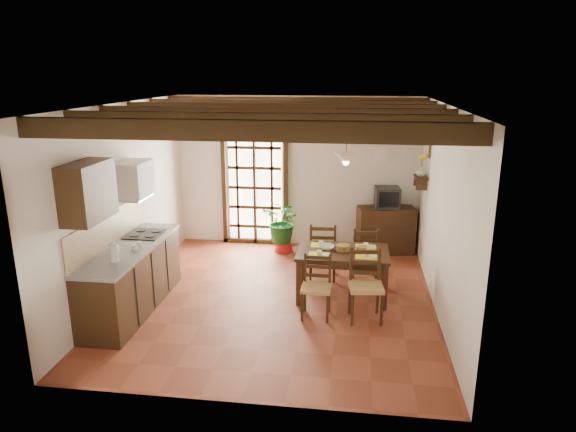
% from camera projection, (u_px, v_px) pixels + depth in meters
% --- Properties ---
extents(ground_plane, '(5.00, 5.00, 0.00)m').
position_uv_depth(ground_plane, '(278.00, 298.00, 7.56)').
color(ground_plane, brown).
extents(room_shell, '(4.52, 5.02, 2.81)m').
position_uv_depth(room_shell, '(277.00, 177.00, 7.07)').
color(room_shell, silver).
rests_on(room_shell, ground_plane).
extents(ceiling_beams, '(4.50, 4.34, 0.20)m').
position_uv_depth(ceiling_beams, '(277.00, 113.00, 6.83)').
color(ceiling_beams, black).
rests_on(ceiling_beams, room_shell).
extents(french_door, '(1.26, 0.11, 2.32)m').
position_uv_depth(french_door, '(255.00, 184.00, 9.68)').
color(french_door, white).
rests_on(french_door, ground_plane).
extents(kitchen_counter, '(0.64, 2.25, 1.38)m').
position_uv_depth(kitchen_counter, '(132.00, 277.00, 7.11)').
color(kitchen_counter, '#311E0F').
rests_on(kitchen_counter, ground_plane).
extents(upper_cabinet, '(0.35, 0.80, 0.70)m').
position_uv_depth(upper_cabinet, '(88.00, 192.00, 6.08)').
color(upper_cabinet, '#311E0F').
rests_on(upper_cabinet, room_shell).
extents(range_hood, '(0.38, 0.60, 0.54)m').
position_uv_depth(range_hood, '(134.00, 180.00, 7.30)').
color(range_hood, white).
rests_on(range_hood, room_shell).
extents(counter_items, '(0.50, 1.43, 0.25)m').
position_uv_depth(counter_items, '(132.00, 242.00, 7.06)').
color(counter_items, black).
rests_on(counter_items, kitchen_counter).
extents(dining_table, '(1.32, 0.85, 0.72)m').
position_uv_depth(dining_table, '(343.00, 257.00, 7.45)').
color(dining_table, '#372011').
rests_on(dining_table, ground_plane).
extents(chair_near_left, '(0.40, 0.38, 0.85)m').
position_uv_depth(chair_near_left, '(316.00, 298.00, 6.94)').
color(chair_near_left, tan).
rests_on(chair_near_left, ground_plane).
extents(chair_near_right, '(0.49, 0.47, 0.96)m').
position_uv_depth(chair_near_right, '(365.00, 298.00, 6.85)').
color(chair_near_right, tan).
rests_on(chair_near_right, ground_plane).
extents(chair_far_left, '(0.45, 0.43, 0.94)m').
position_uv_depth(chair_far_left, '(323.00, 261.00, 8.22)').
color(chair_far_left, tan).
rests_on(chair_far_left, ground_plane).
extents(chair_far_right, '(0.44, 0.42, 0.90)m').
position_uv_depth(chair_far_right, '(364.00, 263.00, 8.15)').
color(chair_far_right, tan).
rests_on(chair_far_right, ground_plane).
extents(table_setting, '(0.96, 0.64, 0.09)m').
position_uv_depth(table_setting, '(343.00, 251.00, 7.42)').
color(table_setting, yellow).
rests_on(table_setting, dining_table).
extents(table_bowl, '(0.23, 0.23, 0.05)m').
position_uv_depth(table_bowl, '(327.00, 247.00, 7.49)').
color(table_bowl, white).
rests_on(table_bowl, dining_table).
extents(sideboard, '(1.07, 0.64, 0.86)m').
position_uv_depth(sideboard, '(385.00, 230.00, 9.36)').
color(sideboard, '#311E0F').
rests_on(sideboard, ground_plane).
extents(crt_tv, '(0.46, 0.44, 0.37)m').
position_uv_depth(crt_tv, '(387.00, 197.00, 9.19)').
color(crt_tv, black).
rests_on(crt_tv, sideboard).
extents(fuse_box, '(0.25, 0.03, 0.32)m').
position_uv_depth(fuse_box, '(380.00, 156.00, 9.26)').
color(fuse_box, white).
rests_on(fuse_box, room_shell).
extents(plant_pot, '(0.35, 0.35, 0.22)m').
position_uv_depth(plant_pot, '(284.00, 246.00, 9.48)').
color(plant_pot, maroon).
rests_on(plant_pot, ground_plane).
extents(potted_plant, '(2.34, 2.20, 2.09)m').
position_uv_depth(potted_plant, '(284.00, 222.00, 9.35)').
color(potted_plant, '#144C19').
rests_on(potted_plant, ground_plane).
extents(wall_shelf, '(0.20, 0.42, 0.20)m').
position_uv_depth(wall_shelf, '(421.00, 179.00, 8.41)').
color(wall_shelf, '#311E0F').
rests_on(wall_shelf, room_shell).
extents(shelf_vase, '(0.15, 0.15, 0.15)m').
position_uv_depth(shelf_vase, '(421.00, 171.00, 8.37)').
color(shelf_vase, '#B2BFB2').
rests_on(shelf_vase, wall_shelf).
extents(shelf_flowers, '(0.14, 0.14, 0.36)m').
position_uv_depth(shelf_flowers, '(422.00, 158.00, 8.31)').
color(shelf_flowers, yellow).
rests_on(shelf_flowers, shelf_vase).
extents(framed_picture, '(0.03, 0.32, 0.32)m').
position_uv_depth(framed_picture, '(428.00, 147.00, 8.25)').
color(framed_picture, brown).
rests_on(framed_picture, room_shell).
extents(pendant_lamp, '(0.36, 0.36, 0.84)m').
position_uv_depth(pendant_lamp, '(346.00, 156.00, 7.15)').
color(pendant_lamp, black).
rests_on(pendant_lamp, room_shell).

